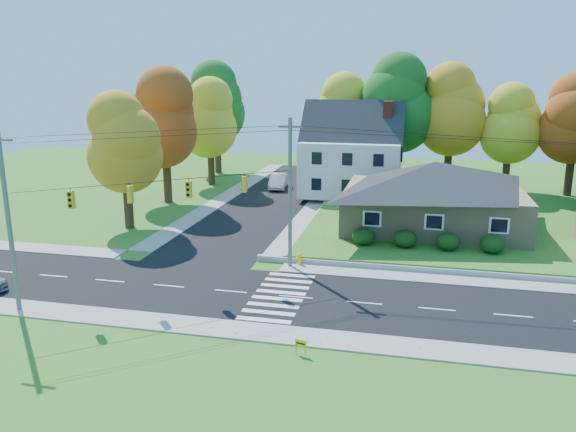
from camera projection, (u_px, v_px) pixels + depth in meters
name	position (u px, v px, depth m)	size (l,w,h in m)	color
ground	(296.00, 297.00, 32.79)	(120.00, 120.00, 0.00)	#3D7923
road_main	(296.00, 297.00, 32.79)	(90.00, 8.00, 0.02)	black
road_cross	(273.00, 198.00, 59.09)	(8.00, 44.00, 0.02)	black
sidewalk_north	(311.00, 269.00, 37.51)	(90.00, 2.00, 0.08)	#9C9A90
sidewalk_south	(275.00, 334.00, 28.05)	(90.00, 2.00, 0.08)	#9C9A90
lawn	(488.00, 218.00, 49.81)	(30.00, 30.00, 0.50)	#3D7923
ranch_house	(433.00, 194.00, 45.42)	(14.60, 10.60, 5.40)	tan
colonial_house	(352.00, 155.00, 58.15)	(10.40, 8.40, 9.60)	silver
hedge_row	(426.00, 240.00, 40.18)	(10.70, 1.70, 1.27)	#163A10
traffic_infrastructure	(298.00, 206.00, 32.85)	(38.10, 10.66, 10.00)	#666059
tree_lot_0	(341.00, 114.00, 63.35)	(6.72, 6.72, 12.51)	#3F2A19
tree_lot_1	(395.00, 104.00, 60.81)	(7.84, 7.84, 14.60)	#3F2A19
tree_lot_2	(452.00, 110.00, 60.63)	(7.28, 7.28, 13.56)	#3F2A19
tree_lot_3	(511.00, 124.00, 58.72)	(6.16, 6.16, 11.47)	#3F2A19
tree_lot_4	(576.00, 119.00, 56.33)	(6.72, 6.72, 12.51)	#3F2A19
tree_west_0	(124.00, 144.00, 46.03)	(6.16, 6.16, 11.47)	#3F2A19
tree_west_1	(164.00, 118.00, 55.39)	(7.28, 7.28, 13.56)	#3F2A19
tree_west_2	(210.00, 118.00, 64.79)	(6.72, 6.72, 12.51)	#3F2A19
tree_west_3	(217.00, 103.00, 72.47)	(7.84, 7.84, 14.60)	#3F2A19
white_car	(278.00, 181.00, 64.11)	(1.75, 5.01, 1.65)	#BCBCBC
fire_hydrant	(300.00, 259.00, 38.23)	(0.50, 0.39, 0.87)	#FFE200
yard_sign	(301.00, 344.00, 25.96)	(0.59, 0.18, 0.75)	black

